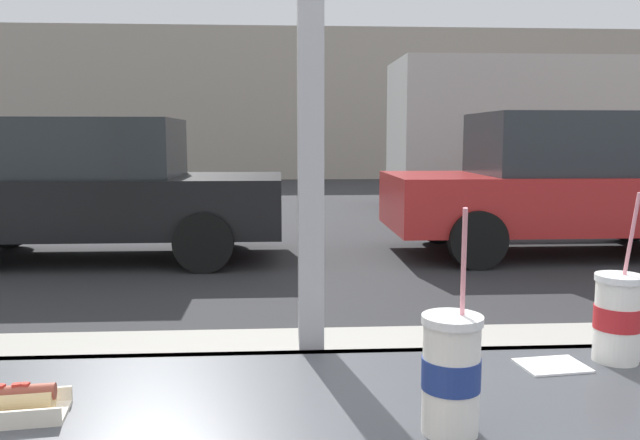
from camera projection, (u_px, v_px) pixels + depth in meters
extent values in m
plane|color=#2D2D30|center=(285.00, 236.00, 9.30)|extent=(60.00, 60.00, 0.00)
cube|color=#B2ADA3|center=(295.00, 434.00, 2.96)|extent=(16.00, 2.80, 0.15)
cube|color=#2A2C30|center=(312.00, 357.00, 1.28)|extent=(1.88, 0.02, 0.02)
cube|color=#A89E8E|center=(281.00, 104.00, 21.67)|extent=(28.00, 1.20, 4.98)
cylinder|color=white|center=(451.00, 378.00, 0.92)|extent=(0.08, 0.08, 0.16)
cylinder|color=navy|center=(451.00, 373.00, 0.92)|extent=(0.08, 0.08, 0.05)
cylinder|color=black|center=(452.00, 327.00, 0.91)|extent=(0.07, 0.07, 0.01)
cylinder|color=white|center=(452.00, 320.00, 0.91)|extent=(0.09, 0.09, 0.01)
cylinder|color=pink|center=(463.00, 276.00, 0.90)|extent=(0.02, 0.04, 0.20)
cylinder|color=white|center=(617.00, 321.00, 1.22)|extent=(0.08, 0.08, 0.16)
cylinder|color=red|center=(617.00, 317.00, 1.22)|extent=(0.09, 0.09, 0.04)
cylinder|color=black|center=(620.00, 283.00, 1.21)|extent=(0.08, 0.08, 0.01)
cylinder|color=white|center=(620.00, 278.00, 1.21)|extent=(0.09, 0.09, 0.01)
cylinder|color=pink|center=(630.00, 245.00, 1.20)|extent=(0.02, 0.03, 0.20)
cube|color=red|center=(25.00, 385.00, 0.98)|extent=(0.01, 0.01, 0.01)
cube|color=red|center=(16.00, 386.00, 0.98)|extent=(0.01, 0.01, 0.01)
cube|color=red|center=(1.00, 387.00, 0.97)|extent=(0.01, 0.01, 0.01)
cube|color=white|center=(552.00, 366.00, 1.20)|extent=(0.13, 0.10, 0.00)
cube|color=black|center=(95.00, 204.00, 7.51)|extent=(4.34, 1.71, 0.65)
cube|color=#282D33|center=(78.00, 148.00, 7.41)|extent=(2.26, 1.51, 0.67)
cylinder|color=black|center=(219.00, 221.00, 8.48)|extent=(0.64, 0.18, 0.64)
cylinder|color=black|center=(203.00, 243.00, 6.78)|extent=(0.64, 0.18, 0.64)
cylinder|color=black|center=(9.00, 223.00, 8.31)|extent=(0.64, 0.18, 0.64)
cube|color=red|center=(563.00, 201.00, 7.85)|extent=(4.26, 1.74, 0.66)
cube|color=#282D33|center=(571.00, 144.00, 7.76)|extent=(2.21, 1.53, 0.74)
cylinder|color=black|center=(628.00, 218.00, 8.83)|extent=(0.64, 0.18, 0.64)
cylinder|color=black|center=(438.00, 219.00, 8.67)|extent=(0.64, 0.18, 0.64)
cylinder|color=black|center=(478.00, 240.00, 6.95)|extent=(0.64, 0.18, 0.64)
cube|color=beige|center=(505.00, 123.00, 12.90)|extent=(4.44, 2.20, 2.47)
cylinder|color=black|center=(620.00, 181.00, 14.28)|extent=(0.90, 0.24, 0.90)
cylinder|color=black|center=(453.00, 181.00, 14.10)|extent=(0.90, 0.24, 0.90)
cylinder|color=black|center=(485.00, 190.00, 11.93)|extent=(0.90, 0.24, 0.90)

